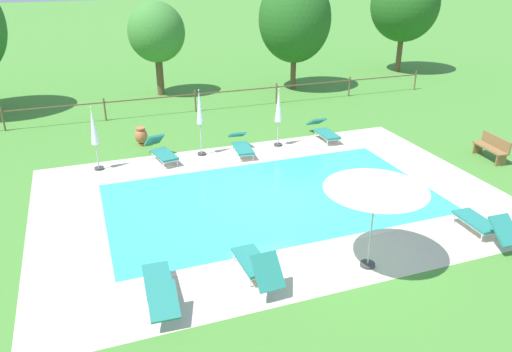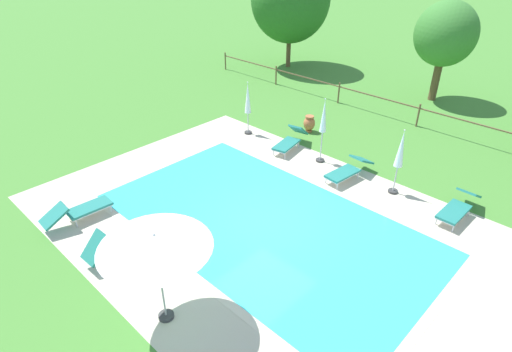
{
  "view_description": "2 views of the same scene",
  "coord_description": "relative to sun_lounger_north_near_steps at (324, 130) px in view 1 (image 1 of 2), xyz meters",
  "views": [
    {
      "loc": [
        -5.16,
        -12.66,
        6.86
      ],
      "look_at": [
        -0.37,
        0.5,
        0.6
      ],
      "focal_mm": 34.58,
      "sensor_mm": 36.0,
      "label": 1
    },
    {
      "loc": [
        6.95,
        -7.6,
        7.72
      ],
      "look_at": [
        -1.27,
        0.92,
        0.74
      ],
      "focal_mm": 29.82,
      "sensor_mm": 36.0,
      "label": 2
    }
  ],
  "objects": [
    {
      "name": "ground_plane",
      "position": [
        -3.98,
        -4.34,
        -0.36
      ],
      "size": [
        160.0,
        160.0,
        0.0
      ],
      "primitive_type": "plane",
      "color": "#478433"
    },
    {
      "name": "terracotta_urn_near_fence",
      "position": [
        -7.12,
        1.81,
        0.03
      ],
      "size": [
        0.5,
        0.5,
        0.72
      ],
      "color": "#B7663D",
      "rests_on": "ground"
    },
    {
      "name": "tree_east_mid",
      "position": [
        -5.0,
        9.35,
        2.9
      ],
      "size": [
        2.93,
        2.93,
        4.82
      ],
      "color": "brown",
      "rests_on": "ground"
    },
    {
      "name": "tree_far_west",
      "position": [
        10.47,
        9.96,
        3.78
      ],
      "size": [
        4.19,
        4.19,
        6.4
      ],
      "color": "brown",
      "rests_on": "ground"
    },
    {
      "name": "tree_west_mid",
      "position": [
        2.22,
        8.12,
        3.41
      ],
      "size": [
        3.88,
        3.88,
        6.08
      ],
      "color": "brown",
      "rests_on": "ground"
    },
    {
      "name": "sun_lounger_north_near_steps",
      "position": [
        0.0,
        0.0,
        0.0
      ],
      "size": [
        0.63,
        2.06,
        0.76
      ],
      "color": "#237A70",
      "rests_on": "ground"
    },
    {
      "name": "sun_lounger_south_mid",
      "position": [
        -8.12,
        -8.1,
        -0.0
      ],
      "size": [
        0.71,
        2.09,
        0.73
      ],
      "color": "#237A70",
      "rests_on": "ground"
    },
    {
      "name": "sun_lounger_north_mid",
      "position": [
        -5.88,
        -8.07,
        0.03
      ],
      "size": [
        0.67,
        1.93,
        0.94
      ],
      "color": "#237A70",
      "rests_on": "ground"
    },
    {
      "name": "patio_umbrella_open_foreground",
      "position": [
        -3.18,
        -8.53,
        1.85
      ],
      "size": [
        2.38,
        2.38,
        2.42
      ],
      "color": "#383838",
      "rests_on": "ground"
    },
    {
      "name": "sun_lounger_north_far",
      "position": [
        -3.69,
        -0.39,
        -0.01
      ],
      "size": [
        0.8,
        2.12,
        0.72
      ],
      "color": "#237A70",
      "rests_on": "ground"
    },
    {
      "name": "sun_lounger_south_near_corner",
      "position": [
        -6.65,
        -0.04,
        0.02
      ],
      "size": [
        0.98,
        2.06,
        0.86
      ],
      "color": "#237A70",
      "rests_on": "ground"
    },
    {
      "name": "patio_umbrella_closed_row_west",
      "position": [
        -8.88,
        -0.15,
        1.1
      ],
      "size": [
        0.32,
        0.32,
        2.29
      ],
      "color": "#383838",
      "rests_on": "ground"
    },
    {
      "name": "swimming_pool_water",
      "position": [
        -3.98,
        -4.34,
        -0.35
      ],
      "size": [
        10.01,
        5.59,
        0.01
      ],
      "primitive_type": "cube",
      "color": "#38C6D1",
      "rests_on": "ground"
    },
    {
      "name": "patio_umbrella_closed_row_mid_west",
      "position": [
        -2.07,
        -0.11,
        1.14
      ],
      "size": [
        0.32,
        0.32,
        2.3
      ],
      "color": "#383838",
      "rests_on": "ground"
    },
    {
      "name": "patio_umbrella_closed_row_centre",
      "position": [
        -5.14,
        -0.03,
        1.29
      ],
      "size": [
        0.32,
        0.32,
        2.51
      ],
      "color": "#383838",
      "rests_on": "ground"
    },
    {
      "name": "pool_coping_rim",
      "position": [
        -3.98,
        -4.34,
        -0.35
      ],
      "size": [
        10.49,
        6.07,
        0.01
      ],
      "color": "beige",
      "rests_on": "ground"
    },
    {
      "name": "sun_lounger_north_end",
      "position": [
        0.45,
        -8.36,
        0.01
      ],
      "size": [
        0.68,
        2.01,
        0.85
      ],
      "color": "#237A70",
      "rests_on": "ground"
    },
    {
      "name": "pool_deck_paving",
      "position": [
        -3.98,
        -4.34,
        -0.36
      ],
      "size": [
        14.15,
        9.72,
        0.01
      ],
      "primitive_type": "cube",
      "color": "beige",
      "rests_on": "ground"
    },
    {
      "name": "wooden_bench_lawn_side",
      "position": [
        4.76,
        -4.09,
        0.11
      ],
      "size": [
        0.6,
        1.54,
        0.87
      ],
      "color": "olive",
      "rests_on": "ground"
    },
    {
      "name": "perimeter_fence",
      "position": [
        -4.01,
        5.58,
        0.35
      ],
      "size": [
        25.2,
        0.08,
        1.05
      ],
      "color": "brown",
      "rests_on": "ground"
    }
  ]
}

